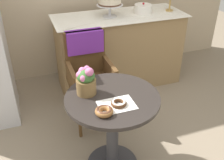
% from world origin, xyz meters
% --- Properties ---
extents(cafe_table, '(0.72, 0.72, 0.72)m').
position_xyz_m(cafe_table, '(0.00, 0.00, 0.51)').
color(cafe_table, '#282321').
rests_on(cafe_table, ground).
extents(wicker_chair, '(0.42, 0.45, 0.95)m').
position_xyz_m(wicker_chair, '(0.00, 0.72, 0.64)').
color(wicker_chair, brown).
rests_on(wicker_chair, ground).
extents(paper_napkin, '(0.26, 0.19, 0.00)m').
position_xyz_m(paper_napkin, '(-0.01, -0.11, 0.72)').
color(paper_napkin, white).
rests_on(paper_napkin, cafe_table).
extents(donut_front, '(0.13, 0.13, 0.04)m').
position_xyz_m(donut_front, '(-0.12, -0.18, 0.74)').
color(donut_front, '#936033').
rests_on(donut_front, cafe_table).
extents(donut_mid, '(0.11, 0.11, 0.03)m').
position_xyz_m(donut_mid, '(0.01, -0.12, 0.74)').
color(donut_mid, '#4C2D19').
rests_on(donut_mid, cafe_table).
extents(flower_vase, '(0.15, 0.15, 0.24)m').
position_xyz_m(flower_vase, '(-0.17, 0.11, 0.83)').
color(flower_vase, brown).
rests_on(flower_vase, cafe_table).
extents(display_counter, '(1.56, 0.62, 0.90)m').
position_xyz_m(display_counter, '(0.55, 1.30, 0.45)').
color(display_counter, '#93754C').
rests_on(display_counter, ground).
extents(round_layer_cake, '(0.21, 0.21, 0.13)m').
position_xyz_m(round_layer_cake, '(0.85, 1.30, 0.95)').
color(round_layer_cake, white).
rests_on(round_layer_cake, display_counter).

